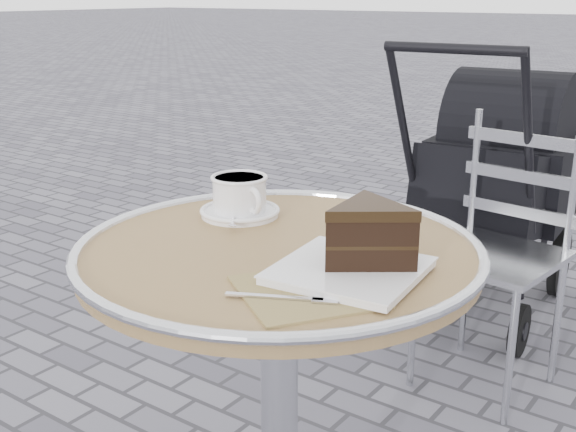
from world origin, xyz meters
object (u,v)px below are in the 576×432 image
Objects in this scene: cappuccino_set at (240,198)px; baby_stroller at (498,189)px; cafe_table at (279,331)px; cake_plate_set at (363,242)px; bistro_chair at (508,222)px.

cappuccino_set is 0.17× the size of baby_stroller.
baby_stroller is (-0.17, 1.59, -0.11)m from cafe_table.
cake_plate_set is 1.15m from bistro_chair.
cafe_table is at bearing -88.20° from baby_stroller.
bistro_chair is (-0.14, 1.11, -0.28)m from cake_plate_set.
cake_plate_set reaches higher than cafe_table.
bistro_chair is at bearing 87.54° from cafe_table.
cappuccino_set is at bearing 149.05° from cafe_table.
bistro_chair reaches higher than cafe_table.
cafe_table is 1.60m from baby_stroller.
cappuccino_set is 0.21× the size of bistro_chair.
cafe_table is at bearing -85.87° from bistro_chair.
cafe_table is 0.28m from cappuccino_set.
cappuccino_set is 1.04m from bistro_chair.
cake_plate_set reaches higher than bistro_chair.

